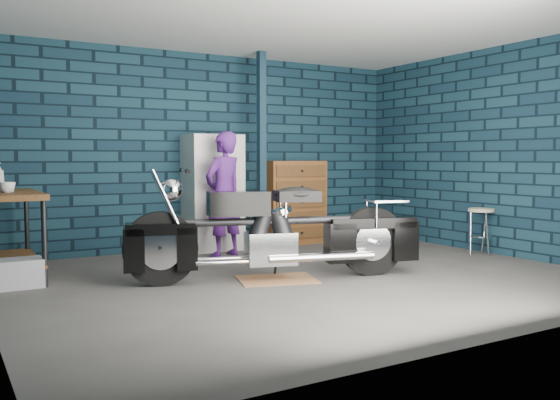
# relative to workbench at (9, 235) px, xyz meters

# --- Properties ---
(ground) EXTENTS (6.00, 6.00, 0.00)m
(ground) POSITION_rel_workbench_xyz_m (2.68, -1.50, -0.46)
(ground) COLOR #4B4946
(ground) RESTS_ON ground
(room_walls) EXTENTS (6.02, 5.01, 2.71)m
(room_walls) POSITION_rel_workbench_xyz_m (2.68, -0.95, 1.45)
(room_walls) COLOR #0F2432
(room_walls) RESTS_ON ground
(support_post) EXTENTS (0.10, 0.10, 2.70)m
(support_post) POSITION_rel_workbench_xyz_m (3.23, 0.45, 0.90)
(support_post) COLOR #112736
(support_post) RESTS_ON ground
(workbench) EXTENTS (0.60, 1.40, 0.91)m
(workbench) POSITION_rel_workbench_xyz_m (0.00, 0.00, 0.00)
(workbench) COLOR brown
(workbench) RESTS_ON ground
(drip_mat) EXTENTS (0.92, 0.79, 0.01)m
(drip_mat) POSITION_rel_workbench_xyz_m (2.38, -1.45, -0.45)
(drip_mat) COLOR olive
(drip_mat) RESTS_ON ground
(motorcycle) EXTENTS (2.72, 1.42, 1.16)m
(motorcycle) POSITION_rel_workbench_xyz_m (2.38, -1.45, 0.12)
(motorcycle) COLOR black
(motorcycle) RESTS_ON ground
(person) EXTENTS (0.68, 0.56, 1.59)m
(person) POSITION_rel_workbench_xyz_m (2.53, 0.17, 0.34)
(person) COLOR #56217D
(person) RESTS_ON ground
(storage_bin) EXTENTS (0.45, 0.32, 0.28)m
(storage_bin) POSITION_rel_workbench_xyz_m (0.02, -0.50, -0.32)
(storage_bin) COLOR #97999F
(storage_bin) RESTS_ON ground
(locker) EXTENTS (0.73, 0.52, 1.57)m
(locker) POSITION_rel_workbench_xyz_m (2.63, 0.73, 0.33)
(locker) COLOR silver
(locker) RESTS_ON ground
(tool_chest) EXTENTS (0.91, 0.51, 1.22)m
(tool_chest) POSITION_rel_workbench_xyz_m (3.90, 0.73, 0.15)
(tool_chest) COLOR brown
(tool_chest) RESTS_ON ground
(shop_stool) EXTENTS (0.43, 0.43, 0.61)m
(shop_stool) POSITION_rel_workbench_xyz_m (5.46, -1.41, -0.15)
(shop_stool) COLOR #BEAE90
(shop_stool) RESTS_ON ground
(cup_a) EXTENTS (0.15, 0.15, 0.11)m
(cup_a) POSITION_rel_workbench_xyz_m (-0.03, -0.24, 0.51)
(cup_a) COLOR #BEAE90
(cup_a) RESTS_ON workbench
(cup_b) EXTENTS (0.14, 0.14, 0.10)m
(cup_b) POSITION_rel_workbench_xyz_m (0.02, -0.05, 0.51)
(cup_b) COLOR #BEAE90
(cup_b) RESTS_ON workbench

